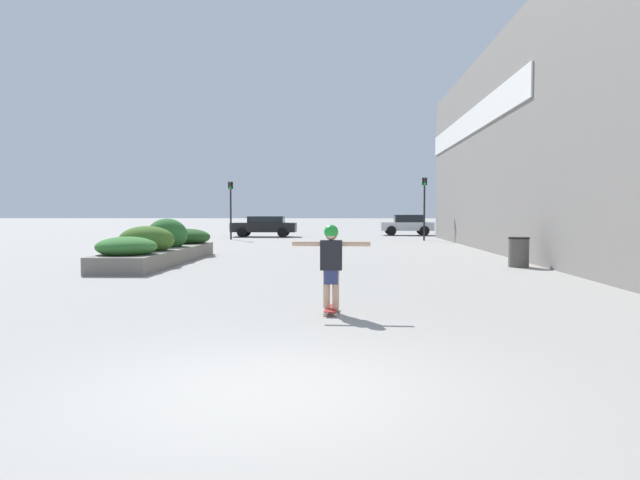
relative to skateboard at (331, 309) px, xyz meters
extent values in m
plane|color=gray|center=(-0.57, -4.27, -0.07)|extent=(300.00, 300.00, 0.00)
cube|color=gray|center=(6.81, 8.72, 4.44)|extent=(0.60, 41.97, 9.01)
cube|color=white|center=(6.47, 19.73, 6.12)|extent=(0.06, 19.93, 1.20)
cube|color=slate|center=(-6.07, 9.51, 0.18)|extent=(1.73, 8.21, 0.50)
ellipsoid|color=#33702D|center=(-6.17, 6.70, 0.65)|extent=(1.76, 1.77, 0.60)
ellipsoid|color=#3D6623|center=(-6.16, 8.42, 0.77)|extent=(1.79, 1.51, 0.91)
ellipsoid|color=#286028|center=(-6.12, 10.42, 0.86)|extent=(1.42, 1.49, 1.15)
ellipsoid|color=#234C1E|center=(-6.05, 12.69, 0.68)|extent=(1.87, 1.81, 0.66)
cube|color=maroon|center=(0.00, 0.00, 0.02)|extent=(0.23, 0.79, 0.01)
cylinder|color=beige|center=(-0.08, 0.28, -0.04)|extent=(0.06, 0.06, 0.06)
cylinder|color=beige|center=(0.10, 0.27, -0.04)|extent=(0.06, 0.06, 0.06)
cylinder|color=beige|center=(-0.10, -0.27, -0.04)|extent=(0.06, 0.06, 0.06)
cylinder|color=beige|center=(0.08, -0.28, -0.04)|extent=(0.06, 0.06, 0.06)
cylinder|color=tan|center=(-0.08, 0.00, 0.35)|extent=(0.12, 0.12, 0.65)
cylinder|color=tan|center=(0.08, 0.00, 0.35)|extent=(0.12, 0.12, 0.65)
cube|color=navy|center=(0.00, 0.00, 0.56)|extent=(0.24, 0.20, 0.24)
cube|color=black|center=(0.00, 0.00, 0.93)|extent=(0.38, 0.20, 0.51)
cylinder|color=tan|center=(-0.43, 0.01, 1.13)|extent=(0.49, 0.10, 0.09)
cylinder|color=tan|center=(0.43, -0.01, 1.13)|extent=(0.49, 0.10, 0.09)
sphere|color=tan|center=(0.00, 0.00, 1.30)|extent=(0.21, 0.21, 0.21)
sphere|color=green|center=(0.00, 0.00, 1.33)|extent=(0.25, 0.25, 0.25)
cylinder|color=#514C47|center=(5.75, 8.52, 0.38)|extent=(0.63, 0.63, 0.90)
cylinder|color=black|center=(5.75, 8.52, 0.85)|extent=(0.66, 0.66, 0.05)
cube|color=#BCBCC1|center=(4.90, 33.06, 0.60)|extent=(3.89, 1.73, 0.62)
cube|color=black|center=(5.05, 33.06, 1.18)|extent=(2.14, 1.52, 0.55)
cylinder|color=black|center=(3.69, 32.24, 0.29)|extent=(0.72, 0.22, 0.72)
cylinder|color=black|center=(3.69, 33.88, 0.29)|extent=(0.72, 0.22, 0.72)
cylinder|color=black|center=(6.10, 32.24, 0.29)|extent=(0.72, 0.22, 0.72)
cylinder|color=black|center=(6.10, 33.88, 0.29)|extent=(0.72, 0.22, 0.72)
cube|color=black|center=(-5.40, 29.97, 0.59)|extent=(4.49, 1.75, 0.64)
cube|color=black|center=(-5.22, 29.97, 1.14)|extent=(2.47, 1.54, 0.45)
cylinder|color=black|center=(-6.80, 29.14, 0.27)|extent=(0.68, 0.22, 0.68)
cylinder|color=black|center=(-6.80, 30.80, 0.27)|extent=(0.68, 0.22, 0.68)
cylinder|color=black|center=(-4.01, 29.14, 0.27)|extent=(0.68, 0.22, 0.68)
cylinder|color=black|center=(-4.01, 30.80, 0.27)|extent=(0.68, 0.22, 0.68)
cylinder|color=black|center=(-6.92, 25.93, 1.52)|extent=(0.11, 0.11, 3.19)
cube|color=black|center=(-6.92, 25.93, 3.34)|extent=(0.28, 0.20, 0.45)
sphere|color=#2D2823|center=(-6.92, 25.80, 3.49)|extent=(0.15, 0.15, 0.15)
sphere|color=#2D2823|center=(-6.92, 25.80, 3.34)|extent=(0.15, 0.15, 0.15)
sphere|color=green|center=(-6.92, 25.80, 3.19)|extent=(0.15, 0.15, 0.15)
cylinder|color=black|center=(5.10, 25.20, 1.62)|extent=(0.11, 0.11, 3.37)
cube|color=black|center=(5.10, 25.20, 3.53)|extent=(0.28, 0.20, 0.45)
sphere|color=#2D2823|center=(5.10, 25.08, 3.68)|extent=(0.15, 0.15, 0.15)
sphere|color=#2D2823|center=(5.10, 25.08, 3.53)|extent=(0.15, 0.15, 0.15)
sphere|color=green|center=(5.10, 25.08, 3.38)|extent=(0.15, 0.15, 0.15)
camera|label=1|loc=(0.22, -9.72, 1.67)|focal=32.00mm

